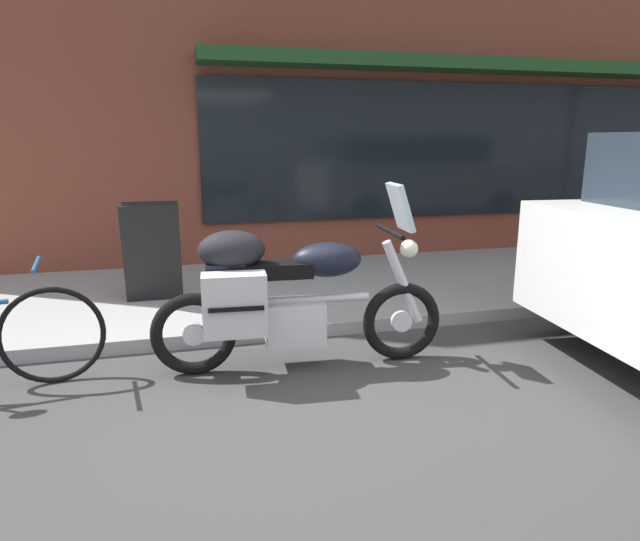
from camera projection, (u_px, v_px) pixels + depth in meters
name	position (u px, v px, depth m)	size (l,w,h in m)	color
ground_plane	(278.00, 416.00, 3.52)	(80.00, 80.00, 0.00)	#383838
touring_motorcycle	(284.00, 293.00, 4.10)	(2.22, 0.62, 1.39)	black
sandwich_board_sign	(152.00, 252.00, 5.54)	(0.55, 0.42, 0.97)	black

